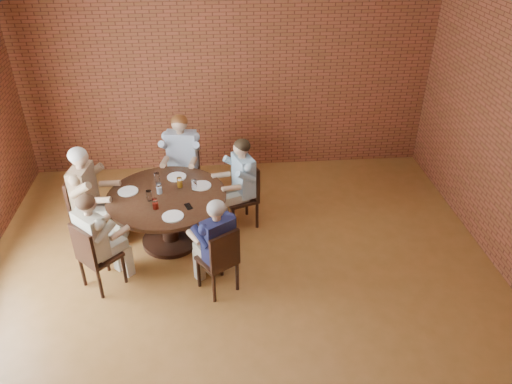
{
  "coord_description": "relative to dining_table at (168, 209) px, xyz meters",
  "views": [
    {
      "loc": [
        -0.21,
        -4.12,
        4.17
      ],
      "look_at": [
        0.23,
        1.0,
        0.97
      ],
      "focal_mm": 35.0,
      "sensor_mm": 36.0,
      "label": 1
    }
  ],
  "objects": [
    {
      "name": "glass_d",
      "position": [
        -0.09,
        0.05,
        0.29
      ],
      "size": [
        0.07,
        0.07,
        0.14
      ],
      "primitive_type": "cylinder",
      "color": "white",
      "rests_on": "dining_table"
    },
    {
      "name": "diner_b",
      "position": [
        0.15,
        1.05,
        0.16
      ],
      "size": [
        0.65,
        0.76,
        1.38
      ],
      "primitive_type": null,
      "rotation": [
        0.0,
        0.0,
        -0.14
      ],
      "color": "#9DAFC8",
      "rests_on": "floor"
    },
    {
      "name": "diner_e",
      "position": [
        0.62,
        -0.96,
        0.1
      ],
      "size": [
        0.73,
        0.76,
        1.26
      ],
      "primitive_type": null,
      "rotation": [
        0.0,
        0.0,
        3.71
      ],
      "color": "#15183D",
      "rests_on": "floor"
    },
    {
      "name": "chair_e",
      "position": [
        0.66,
        -1.03,
        -0.04
      ],
      "size": [
        0.54,
        0.54,
        0.9
      ],
      "rotation": [
        0.0,
        0.0,
        3.71
      ],
      "color": "black",
      "rests_on": "floor"
    },
    {
      "name": "floor",
      "position": [
        0.9,
        -1.38,
        -0.53
      ],
      "size": [
        7.0,
        7.0,
        0.0
      ],
      "primitive_type": "plane",
      "color": "#925D2D",
      "rests_on": "ground"
    },
    {
      "name": "glass_a",
      "position": [
        0.36,
        0.11,
        0.29
      ],
      "size": [
        0.07,
        0.07,
        0.14
      ],
      "primitive_type": "cylinder",
      "color": "white",
      "rests_on": "dining_table"
    },
    {
      "name": "diner_a",
      "position": [
        0.96,
        0.34,
        0.13
      ],
      "size": [
        0.78,
        0.7,
        1.32
      ],
      "primitive_type": null,
      "rotation": [
        0.0,
        0.0,
        -1.23
      ],
      "color": "teal",
      "rests_on": "floor"
    },
    {
      "name": "diner_d",
      "position": [
        -0.75,
        -0.77,
        0.12
      ],
      "size": [
        0.79,
        0.79,
        1.29
      ],
      "primitive_type": null,
      "rotation": [
        0.0,
        0.0,
        2.37
      ],
      "color": "#C6A69C",
      "rests_on": "floor"
    },
    {
      "name": "smartphone",
      "position": [
        0.29,
        -0.29,
        0.23
      ],
      "size": [
        0.12,
        0.16,
        0.01
      ],
      "primitive_type": "cube",
      "rotation": [
        0.0,
        0.0,
        0.37
      ],
      "color": "black",
      "rests_on": "dining_table"
    },
    {
      "name": "chair_d",
      "position": [
        -0.8,
        -0.83,
        -0.03
      ],
      "size": [
        0.57,
        0.57,
        0.91
      ],
      "rotation": [
        0.0,
        0.0,
        2.37
      ],
      "color": "black",
      "rests_on": "floor"
    },
    {
      "name": "glass_e",
      "position": [
        -0.2,
        -0.11,
        0.29
      ],
      "size": [
        0.07,
        0.07,
        0.14
      ],
      "primitive_type": "cylinder",
      "color": "white",
      "rests_on": "dining_table"
    },
    {
      "name": "plate_a",
      "position": [
        0.45,
        0.19,
        0.23
      ],
      "size": [
        0.26,
        0.26,
        0.01
      ],
      "primitive_type": "cylinder",
      "color": "white",
      "rests_on": "dining_table"
    },
    {
      "name": "plate_d",
      "position": [
        0.11,
        -0.5,
        0.23
      ],
      "size": [
        0.26,
        0.26,
        0.01
      ],
      "primitive_type": "cylinder",
      "color": "white",
      "rests_on": "dining_table"
    },
    {
      "name": "plate_b",
      "position": [
        0.11,
        0.45,
        0.23
      ],
      "size": [
        0.26,
        0.26,
        0.01
      ],
      "primitive_type": "cylinder",
      "color": "white",
      "rests_on": "dining_table"
    },
    {
      "name": "chair_b",
      "position": [
        0.17,
        1.14,
        -0.01
      ],
      "size": [
        0.51,
        0.51,
        0.97
      ],
      "rotation": [
        0.0,
        0.0,
        -0.14
      ],
      "color": "black",
      "rests_on": "floor"
    },
    {
      "name": "chair_a",
      "position": [
        1.04,
        0.37,
        -0.02
      ],
      "size": [
        0.54,
        0.54,
        0.93
      ],
      "rotation": [
        0.0,
        0.0,
        -1.23
      ],
      "color": "black",
      "rests_on": "floor"
    },
    {
      "name": "diner_c",
      "position": [
        -1.0,
        0.15,
        0.17
      ],
      "size": [
        0.76,
        0.65,
        1.39
      ],
      "primitive_type": null,
      "rotation": [
        0.0,
        0.0,
        1.43
      ],
      "color": "brown",
      "rests_on": "floor"
    },
    {
      "name": "glass_f",
      "position": [
        -0.11,
        -0.31,
        0.29
      ],
      "size": [
        0.07,
        0.07,
        0.14
      ],
      "primitive_type": "cylinder",
      "color": "white",
      "rests_on": "dining_table"
    },
    {
      "name": "plate_c",
      "position": [
        -0.5,
        0.12,
        0.23
      ],
      "size": [
        0.26,
        0.26,
        0.01
      ],
      "primitive_type": "cylinder",
      "color": "white",
      "rests_on": "dining_table"
    },
    {
      "name": "dining_table",
      "position": [
        0.0,
        0.0,
        0.0
      ],
      "size": [
        1.54,
        1.54,
        0.75
      ],
      "color": "black",
      "rests_on": "floor"
    },
    {
      "name": "wall_back",
      "position": [
        0.9,
        2.12,
        1.17
      ],
      "size": [
        7.0,
        0.0,
        7.0
      ],
      "primitive_type": "plane",
      "rotation": [
        1.57,
        0.0,
        0.0
      ],
      "color": "brown",
      "rests_on": "ground"
    },
    {
      "name": "chair_c",
      "position": [
        -1.1,
        0.16,
        -0.01
      ],
      "size": [
        0.51,
        0.51,
        0.97
      ],
      "rotation": [
        0.0,
        0.0,
        1.43
      ],
      "color": "black",
      "rests_on": "floor"
    },
    {
      "name": "glass_c",
      "position": [
        -0.14,
        0.34,
        0.29
      ],
      "size": [
        0.07,
        0.07,
        0.14
      ],
      "primitive_type": "cylinder",
      "color": "white",
      "rests_on": "dining_table"
    },
    {
      "name": "glass_b",
      "position": [
        0.17,
        0.19,
        0.29
      ],
      "size": [
        0.07,
        0.07,
        0.14
      ],
      "primitive_type": "cylinder",
      "color": "white",
      "rests_on": "dining_table"
    }
  ]
}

